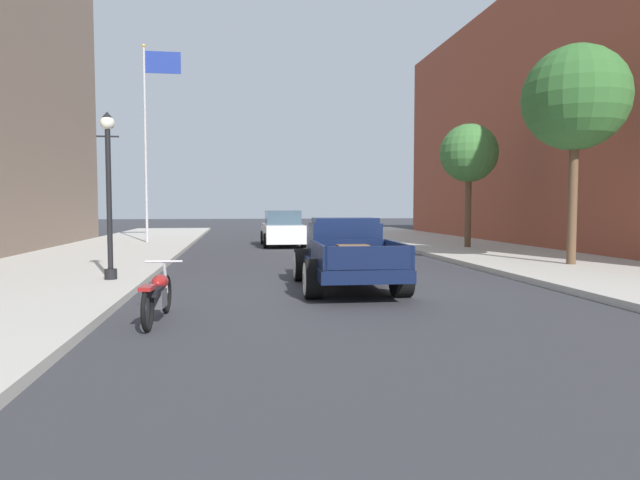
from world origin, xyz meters
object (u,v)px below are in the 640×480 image
(street_lamp_near, at_px, (109,183))
(street_tree_second, at_px, (469,154))
(car_background_white, at_px, (282,230))
(motorcycle_parked, at_px, (158,294))
(flagpole, at_px, (150,122))
(street_tree_nearest, at_px, (575,99))
(hotrod_truck_navy, at_px, (345,254))

(street_lamp_near, relative_size, street_tree_second, 0.76)
(car_background_white, xyz_separation_m, street_lamp_near, (-4.97, -12.27, 1.62))
(motorcycle_parked, xyz_separation_m, flagpole, (-2.73, 17.90, 5.33))
(car_background_white, relative_size, street_tree_nearest, 0.68)
(hotrod_truck_navy, xyz_separation_m, street_tree_second, (7.03, 9.44, 3.25))
(street_lamp_near, distance_m, flagpole, 14.02)
(car_background_white, distance_m, street_lamp_near, 13.34)
(street_tree_nearest, bearing_deg, flagpole, 138.70)
(motorcycle_parked, bearing_deg, street_tree_second, 50.15)
(street_lamp_near, xyz_separation_m, flagpole, (-1.07, 13.57, 3.39))
(street_tree_second, bearing_deg, flagpole, 159.40)
(street_tree_nearest, bearing_deg, car_background_white, 125.46)
(hotrod_truck_navy, bearing_deg, motorcycle_parked, -137.34)
(motorcycle_parked, height_order, street_lamp_near, street_lamp_near)
(hotrod_truck_navy, bearing_deg, flagpole, 113.91)
(street_tree_nearest, bearing_deg, street_lamp_near, -172.91)
(flagpole, bearing_deg, hotrod_truck_navy, -66.09)
(hotrod_truck_navy, distance_m, car_background_white, 13.21)
(hotrod_truck_navy, relative_size, street_tree_second, 0.98)
(street_lamp_near, bearing_deg, car_background_white, 67.96)
(car_background_white, height_order, street_tree_second, street_tree_second)
(street_lamp_near, distance_m, street_tree_second, 15.11)
(street_lamp_near, bearing_deg, motorcycle_parked, -69.08)
(car_background_white, bearing_deg, street_tree_second, -26.90)
(motorcycle_parked, bearing_deg, flagpole, 98.66)
(hotrod_truck_navy, height_order, street_tree_second, street_tree_second)
(street_lamp_near, bearing_deg, hotrod_truck_navy, -9.85)
(hotrod_truck_navy, xyz_separation_m, street_lamp_near, (-5.36, 0.93, 1.63))
(flagpole, bearing_deg, street_tree_nearest, -41.30)
(flagpole, height_order, street_tree_second, flagpole)
(street_tree_nearest, bearing_deg, motorcycle_parked, -151.63)
(flagpole, bearing_deg, car_background_white, -12.10)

